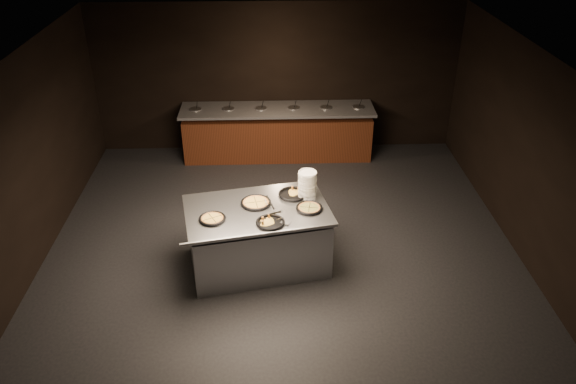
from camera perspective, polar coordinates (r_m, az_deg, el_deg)
name	(u,v)px	position (r m, az deg, el deg)	size (l,w,h in m)	color
room	(283,178)	(7.38, -0.56, 1.42)	(7.02, 8.02, 2.92)	black
salad_bar	(278,136)	(11.02, -1.06, 5.73)	(3.70, 0.83, 1.18)	#5D2815
serving_counter	(258,238)	(7.97, -3.08, -4.71)	(2.15, 1.61, 0.94)	silver
plate_stack	(307,184)	(7.90, 1.99, 0.80)	(0.26, 0.26, 0.38)	white
pan_veggie_whole	(212,219)	(7.51, -7.70, -2.69)	(0.36, 0.36, 0.04)	black
pan_cheese_whole	(256,203)	(7.80, -3.28, -1.08)	(0.43, 0.43, 0.04)	black
pan_cheese_slices_a	(293,194)	(7.99, 0.50, -0.20)	(0.42, 0.42, 0.04)	black
pan_cheese_slices_b	(270,222)	(7.37, -1.80, -3.10)	(0.38, 0.38, 0.04)	black
pan_veggie_slices	(309,208)	(7.67, 2.18, -1.63)	(0.37, 0.37, 0.04)	black
server_left	(268,203)	(7.68, -2.03, -1.08)	(0.23, 0.29, 0.17)	silver
server_right	(277,216)	(7.38, -1.11, -2.44)	(0.33, 0.22, 0.17)	silver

